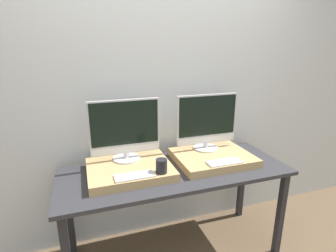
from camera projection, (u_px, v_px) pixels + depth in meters
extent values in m
cube|color=silver|center=(160.00, 97.00, 2.29)|extent=(8.00, 0.04, 2.60)
cube|color=#2D2D33|center=(175.00, 171.00, 2.07)|extent=(1.79, 0.69, 0.03)
cube|color=#232328|center=(280.00, 214.00, 2.19)|extent=(0.05, 0.05, 0.77)
cube|color=#232328|center=(70.00, 214.00, 2.18)|extent=(0.05, 0.05, 0.77)
cube|color=#232328|center=(241.00, 182.00, 2.70)|extent=(0.05, 0.05, 0.77)
cube|color=tan|center=(130.00, 169.00, 1.99)|extent=(0.62, 0.51, 0.06)
cylinder|color=silver|center=(126.00, 158.00, 2.10)|extent=(0.22, 0.22, 0.01)
cylinder|color=silver|center=(126.00, 155.00, 2.09)|extent=(0.04, 0.04, 0.05)
cube|color=silver|center=(125.00, 127.00, 2.02)|extent=(0.55, 0.02, 0.43)
cube|color=black|center=(125.00, 123.00, 2.00)|extent=(0.52, 0.00, 0.34)
cube|color=silver|center=(126.00, 149.00, 2.06)|extent=(0.54, 0.00, 0.06)
cube|color=silver|center=(135.00, 176.00, 1.81)|extent=(0.28, 0.11, 0.01)
cube|color=silver|center=(135.00, 175.00, 1.81)|extent=(0.27, 0.10, 0.00)
cylinder|color=black|center=(161.00, 166.00, 1.86)|extent=(0.08, 0.08, 0.10)
cube|color=tan|center=(213.00, 157.00, 2.21)|extent=(0.62, 0.51, 0.06)
cylinder|color=silver|center=(206.00, 148.00, 2.32)|extent=(0.22, 0.22, 0.01)
cylinder|color=silver|center=(206.00, 145.00, 2.31)|extent=(0.04, 0.04, 0.05)
cube|color=silver|center=(207.00, 119.00, 2.24)|extent=(0.55, 0.02, 0.43)
cube|color=black|center=(208.00, 116.00, 2.22)|extent=(0.52, 0.00, 0.34)
cube|color=silver|center=(207.00, 140.00, 2.28)|extent=(0.54, 0.00, 0.06)
cube|color=silver|center=(224.00, 162.00, 2.03)|extent=(0.28, 0.11, 0.01)
cube|color=silver|center=(224.00, 161.00, 2.02)|extent=(0.27, 0.10, 0.00)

